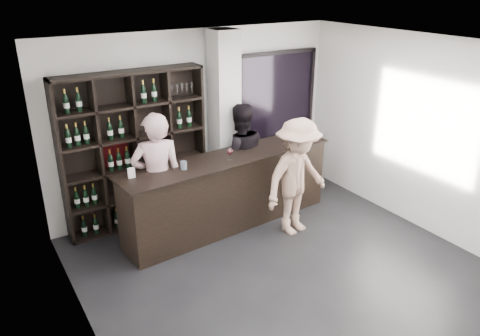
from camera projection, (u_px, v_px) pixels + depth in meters
floor at (298, 281)px, 6.02m from camera, size 5.00×5.50×0.01m
wine_shelf at (135, 151)px, 7.01m from camera, size 2.20×0.35×2.40m
structural_column at (224, 121)px, 7.57m from camera, size 0.40×0.40×2.90m
glass_panel at (276, 111)px, 8.35m from camera, size 1.60×0.08×2.10m
tasting_counter at (229, 191)px, 7.17m from camera, size 3.47×0.72×1.14m
taster_pink at (158, 180)px, 6.56m from camera, size 0.81×0.63×1.96m
taster_black at (240, 158)px, 7.56m from camera, size 1.04×0.90×1.81m
customer at (297, 177)px, 6.86m from camera, size 1.25×0.84×1.79m
wine_glass at (230, 153)px, 6.77m from camera, size 0.12×0.12×0.22m
spit_cup at (184, 165)px, 6.48m from camera, size 0.10×0.10×0.12m
napkin_stack at (288, 144)px, 7.45m from camera, size 0.12×0.12×0.02m
card_stand at (131, 173)px, 6.21m from camera, size 0.09×0.05×0.14m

